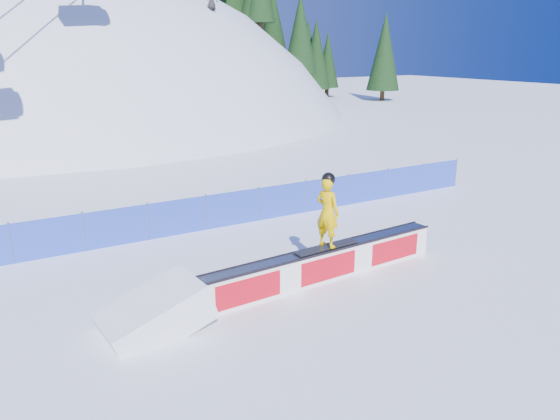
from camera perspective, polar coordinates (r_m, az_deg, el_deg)
ground at (r=15.48m, az=2.46°, el=-6.06°), size 160.00×160.00×0.00m
snow_hill at (r=59.55m, az=-20.58°, el=-8.21°), size 64.00×64.00×64.00m
treeline at (r=60.19m, az=1.93°, el=20.06°), size 23.37×12.07×21.44m
safety_fence at (r=18.98m, az=-4.93°, el=0.16°), size 22.05×0.05×1.30m
rail_box at (r=14.57m, az=4.51°, el=-5.70°), size 7.54×1.01×0.90m
snow_ramp at (r=12.63m, az=-12.82°, el=-12.02°), size 2.49×1.65×1.50m
snowboarder at (r=14.15m, az=4.99°, el=-0.15°), size 1.96×0.79×2.03m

